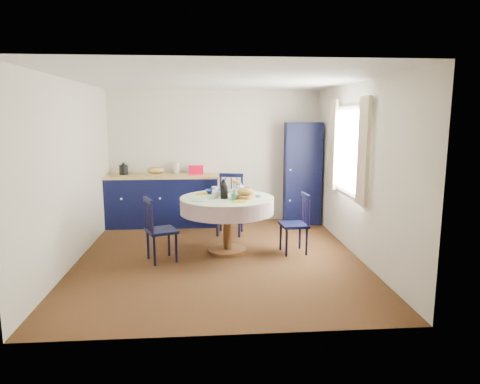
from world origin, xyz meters
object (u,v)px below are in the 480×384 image
object	(u,v)px
dining_table	(227,206)
chair_right	(296,223)
cobalt_bowl	(213,192)
chair_far	(230,204)
chair_left	(159,229)
mug_a	(216,194)
mug_c	(247,191)
kitchen_counter	(162,199)
mug_b	(234,197)
pantry_cabinet	(302,173)
mug_d	(215,190)

from	to	relation	value
dining_table	chair_right	xyz separation A→B (m)	(1.02, -0.10, -0.26)
dining_table	cobalt_bowl	xyz separation A→B (m)	(-0.21, 0.32, 0.16)
chair_far	cobalt_bowl	bearing A→B (deg)	-100.81
chair_right	cobalt_bowl	world-z (taller)	cobalt_bowl
dining_table	cobalt_bowl	bearing A→B (deg)	122.93
dining_table	chair_left	bearing A→B (deg)	-160.77
mug_a	mug_c	bearing A→B (deg)	33.59
kitchen_counter	mug_b	size ratio (longest dim) A/B	23.24
chair_left	mug_b	size ratio (longest dim) A/B	9.93
kitchen_counter	dining_table	xyz separation A→B (m)	(1.14, -1.72, 0.22)
dining_table	mug_c	distance (m)	0.46
dining_table	mug_c	bearing A→B (deg)	42.18
mug_c	pantry_cabinet	bearing A→B (deg)	50.35
pantry_cabinet	chair_left	xyz separation A→B (m)	(-2.48, -2.06, -0.49)
mug_b	mug_d	size ratio (longest dim) A/B	0.90
pantry_cabinet	dining_table	bearing A→B (deg)	-127.06
chair_left	mug_a	bearing A→B (deg)	-91.82
pantry_cabinet	chair_right	xyz separation A→B (m)	(-0.48, -1.81, -0.50)
mug_c	mug_d	size ratio (longest dim) A/B	1.14
dining_table	chair_right	bearing A→B (deg)	-5.65
chair_left	chair_far	bearing A→B (deg)	-60.64
kitchen_counter	dining_table	size ratio (longest dim) A/B	1.55
pantry_cabinet	mug_c	world-z (taller)	pantry_cabinet
chair_right	mug_c	size ratio (longest dim) A/B	7.67
mug_d	cobalt_bowl	xyz separation A→B (m)	(-0.03, -0.09, -0.02)
dining_table	mug_d	world-z (taller)	dining_table
kitchen_counter	dining_table	world-z (taller)	kitchen_counter
chair_far	cobalt_bowl	size ratio (longest dim) A/B	4.12
pantry_cabinet	mug_d	bearing A→B (deg)	-137.99
chair_right	cobalt_bowl	distance (m)	1.36
mug_a	cobalt_bowl	distance (m)	0.35
mug_a	mug_b	bearing A→B (deg)	-34.94
mug_c	chair_far	bearing A→B (deg)	106.62
mug_a	chair_left	bearing A→B (deg)	-159.24
cobalt_bowl	kitchen_counter	bearing A→B (deg)	123.59
kitchen_counter	mug_a	size ratio (longest dim) A/B	16.40
kitchen_counter	mug_c	world-z (taller)	kitchen_counter
dining_table	mug_a	distance (m)	0.24
chair_far	mug_b	world-z (taller)	chair_far
pantry_cabinet	mug_c	distance (m)	1.86
chair_left	chair_far	xyz separation A→B (m)	(1.07, 1.37, 0.06)
pantry_cabinet	mug_d	xyz separation A→B (m)	(-1.68, -1.30, -0.07)
mug_d	dining_table	bearing A→B (deg)	-66.70
pantry_cabinet	chair_right	bearing A→B (deg)	-100.80
chair_left	chair_right	bearing A→B (deg)	-105.70
chair_left	mug_d	world-z (taller)	mug_d
chair_far	cobalt_bowl	distance (m)	0.84
kitchen_counter	mug_b	world-z (taller)	kitchen_counter
chair_left	mug_c	bearing A→B (deg)	-86.72
mug_d	cobalt_bowl	distance (m)	0.10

